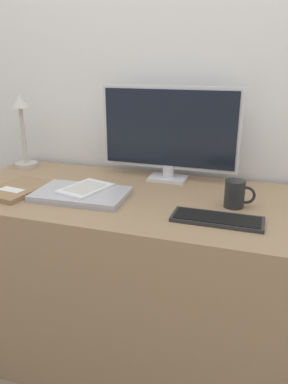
% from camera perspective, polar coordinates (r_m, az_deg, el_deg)
% --- Properties ---
extents(wall_back, '(3.60, 0.05, 2.40)m').
position_cam_1_polar(wall_back, '(1.68, 5.28, 18.30)').
color(wall_back, silver).
rests_on(wall_back, ground_plane).
extents(desk, '(1.59, 0.65, 0.74)m').
position_cam_1_polar(desk, '(1.58, 1.15, -13.53)').
color(desk, '#997A56').
rests_on(desk, ground_plane).
extents(monitor, '(0.58, 0.11, 0.39)m').
position_cam_1_polar(monitor, '(1.57, 4.01, 9.14)').
color(monitor, silver).
rests_on(monitor, desk).
extents(keyboard, '(0.29, 0.11, 0.01)m').
position_cam_1_polar(keyboard, '(1.23, 11.11, -4.06)').
color(keyboard, '#282828').
rests_on(keyboard, desk).
extents(laptop, '(0.35, 0.23, 0.02)m').
position_cam_1_polar(laptop, '(1.43, -9.52, -0.34)').
color(laptop, '#A3A3A8').
rests_on(laptop, desk).
extents(ereader, '(0.18, 0.22, 0.01)m').
position_cam_1_polar(ereader, '(1.44, -8.95, 0.56)').
color(ereader, white).
rests_on(ereader, laptop).
extents(desk_lamp, '(0.11, 0.11, 0.34)m').
position_cam_1_polar(desk_lamp, '(1.86, -18.08, 9.76)').
color(desk_lamp, '#BCB7AD').
rests_on(desk_lamp, desk).
extents(notebook, '(0.21, 0.28, 0.02)m').
position_cam_1_polar(notebook, '(1.55, -18.68, 0.43)').
color(notebook, '#93704C').
rests_on(notebook, desk).
extents(coffee_mug, '(0.11, 0.07, 0.10)m').
position_cam_1_polar(coffee_mug, '(1.34, 13.76, -0.28)').
color(coffee_mug, black).
rests_on(coffee_mug, desk).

